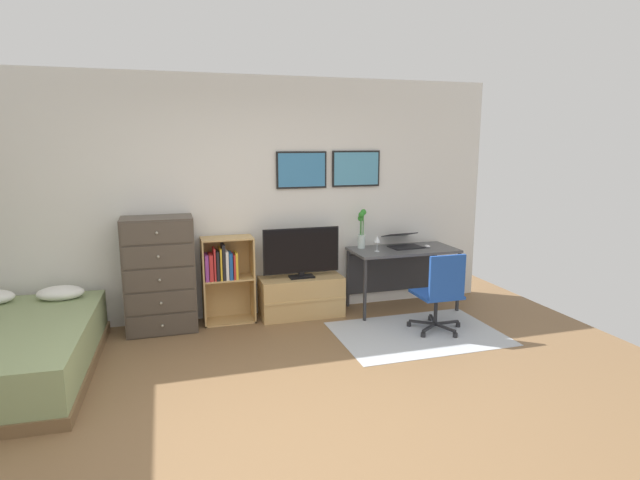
{
  "coord_description": "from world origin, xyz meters",
  "views": [
    {
      "loc": [
        -0.8,
        -3.35,
        1.99
      ],
      "look_at": [
        0.68,
        1.5,
        1.02
      ],
      "focal_mm": 28.92,
      "sensor_mm": 36.0,
      "label": 1
    }
  ],
  "objects_px": {
    "desk": "(400,258)",
    "dresser": "(160,275)",
    "bed": "(4,352)",
    "television": "(301,253)",
    "office_chair": "(441,291)",
    "computer_mouse": "(427,246)",
    "tv_stand": "(301,296)",
    "bookshelf": "(225,273)",
    "wine_glass": "(377,240)",
    "bamboo_vase": "(362,230)",
    "laptop": "(403,241)"
  },
  "relations": [
    {
      "from": "desk",
      "to": "dresser",
      "type": "bearing_deg",
      "value": 179.79
    },
    {
      "from": "bed",
      "to": "television",
      "type": "xyz_separation_m",
      "value": [
        2.82,
        0.8,
        0.52
      ]
    },
    {
      "from": "bed",
      "to": "office_chair",
      "type": "bearing_deg",
      "value": 0.46
    },
    {
      "from": "dresser",
      "to": "office_chair",
      "type": "bearing_deg",
      "value": -18.41
    },
    {
      "from": "television",
      "to": "computer_mouse",
      "type": "xyz_separation_m",
      "value": [
        1.53,
        -0.1,
        0.01
      ]
    },
    {
      "from": "desk",
      "to": "office_chair",
      "type": "relative_size",
      "value": 1.44
    },
    {
      "from": "dresser",
      "to": "tv_stand",
      "type": "distance_m",
      "value": 1.59
    },
    {
      "from": "bookshelf",
      "to": "wine_glass",
      "type": "bearing_deg",
      "value": -6.7
    },
    {
      "from": "computer_mouse",
      "to": "bookshelf",
      "type": "bearing_deg",
      "value": 175.87
    },
    {
      "from": "dresser",
      "to": "bookshelf",
      "type": "height_order",
      "value": "dresser"
    },
    {
      "from": "bookshelf",
      "to": "office_chair",
      "type": "distance_m",
      "value": 2.34
    },
    {
      "from": "bookshelf",
      "to": "office_chair",
      "type": "xyz_separation_m",
      "value": [
        2.11,
        -0.99,
        -0.1
      ]
    },
    {
      "from": "bamboo_vase",
      "to": "dresser",
      "type": "bearing_deg",
      "value": -177.85
    },
    {
      "from": "desk",
      "to": "bamboo_vase",
      "type": "xyz_separation_m",
      "value": [
        -0.46,
        0.1,
        0.35
      ]
    },
    {
      "from": "dresser",
      "to": "bamboo_vase",
      "type": "relative_size",
      "value": 2.62
    },
    {
      "from": "television",
      "to": "wine_glass",
      "type": "xyz_separation_m",
      "value": [
        0.87,
        -0.13,
        0.12
      ]
    },
    {
      "from": "tv_stand",
      "to": "television",
      "type": "bearing_deg",
      "value": -90.0
    },
    {
      "from": "television",
      "to": "laptop",
      "type": "bearing_deg",
      "value": 1.81
    },
    {
      "from": "office_chair",
      "to": "wine_glass",
      "type": "distance_m",
      "value": 0.98
    },
    {
      "from": "office_chair",
      "to": "bamboo_vase",
      "type": "height_order",
      "value": "bamboo_vase"
    },
    {
      "from": "dresser",
      "to": "computer_mouse",
      "type": "xyz_separation_m",
      "value": [
        3.07,
        -0.11,
        0.15
      ]
    },
    {
      "from": "laptop",
      "to": "computer_mouse",
      "type": "height_order",
      "value": "laptop"
    },
    {
      "from": "bed",
      "to": "bookshelf",
      "type": "distance_m",
      "value": 2.17
    },
    {
      "from": "bookshelf",
      "to": "bamboo_vase",
      "type": "xyz_separation_m",
      "value": [
        1.62,
        0.02,
        0.4
      ]
    },
    {
      "from": "desk",
      "to": "office_chair",
      "type": "bearing_deg",
      "value": -88.07
    },
    {
      "from": "office_chair",
      "to": "television",
      "type": "bearing_deg",
      "value": 144.27
    },
    {
      "from": "television",
      "to": "laptop",
      "type": "distance_m",
      "value": 1.28
    },
    {
      "from": "television",
      "to": "bamboo_vase",
      "type": "bearing_deg",
      "value": 7.02
    },
    {
      "from": "bookshelf",
      "to": "tv_stand",
      "type": "xyz_separation_m",
      "value": [
        0.86,
        -0.05,
        -0.33
      ]
    },
    {
      "from": "bed",
      "to": "dresser",
      "type": "relative_size",
      "value": 1.71
    },
    {
      "from": "television",
      "to": "office_chair",
      "type": "bearing_deg",
      "value": -36.33
    },
    {
      "from": "laptop",
      "to": "bamboo_vase",
      "type": "xyz_separation_m",
      "value": [
        -0.52,
        0.05,
        0.16
      ]
    },
    {
      "from": "dresser",
      "to": "television",
      "type": "distance_m",
      "value": 1.55
    },
    {
      "from": "desk",
      "to": "computer_mouse",
      "type": "distance_m",
      "value": 0.35
    },
    {
      "from": "dresser",
      "to": "bookshelf",
      "type": "xyz_separation_m",
      "value": [
        0.68,
        0.06,
        -0.05
      ]
    },
    {
      "from": "tv_stand",
      "to": "wine_glass",
      "type": "xyz_separation_m",
      "value": [
        0.87,
        -0.15,
        0.64
      ]
    },
    {
      "from": "office_chair",
      "to": "laptop",
      "type": "bearing_deg",
      "value": 89.28
    },
    {
      "from": "bookshelf",
      "to": "computer_mouse",
      "type": "height_order",
      "value": "bookshelf"
    },
    {
      "from": "bed",
      "to": "computer_mouse",
      "type": "relative_size",
      "value": 20.11
    },
    {
      "from": "laptop",
      "to": "wine_glass",
      "type": "relative_size",
      "value": 2.41
    },
    {
      "from": "bed",
      "to": "tv_stand",
      "type": "xyz_separation_m",
      "value": [
        2.82,
        0.82,
        -0.0
      ]
    },
    {
      "from": "desk",
      "to": "laptop",
      "type": "height_order",
      "value": "laptop"
    },
    {
      "from": "bookshelf",
      "to": "desk",
      "type": "distance_m",
      "value": 2.08
    },
    {
      "from": "office_chair",
      "to": "bamboo_vase",
      "type": "bearing_deg",
      "value": 116.52
    },
    {
      "from": "tv_stand",
      "to": "office_chair",
      "type": "relative_size",
      "value": 1.1
    },
    {
      "from": "bookshelf",
      "to": "television",
      "type": "height_order",
      "value": "television"
    },
    {
      "from": "bookshelf",
      "to": "laptop",
      "type": "distance_m",
      "value": 2.15
    },
    {
      "from": "dresser",
      "to": "laptop",
      "type": "xyz_separation_m",
      "value": [
        2.82,
        0.03,
        0.19
      ]
    },
    {
      "from": "dresser",
      "to": "television",
      "type": "bearing_deg",
      "value": -0.27
    },
    {
      "from": "television",
      "to": "laptop",
      "type": "relative_size",
      "value": 2.03
    }
  ]
}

